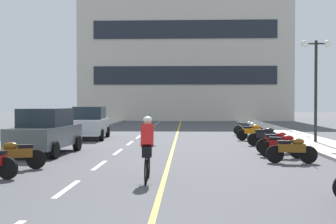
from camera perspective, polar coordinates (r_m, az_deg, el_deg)
ground_plane at (r=25.67m, az=0.44°, el=-3.37°), size 140.00×140.00×0.00m
curb_left at (r=29.75m, az=-13.37°, el=-2.65°), size 2.40×72.00×0.12m
curb_right at (r=29.34m, az=14.85°, el=-2.72°), size 2.40×72.00×0.12m
lane_dash_1 at (r=11.14m, az=-12.66°, el=-9.45°), size 0.14×2.20×0.01m
lane_dash_2 at (r=14.99m, az=-8.68°, el=-6.67°), size 0.14×2.20×0.01m
lane_dash_3 at (r=18.90m, az=-6.36°, el=-5.02°), size 0.14×2.20×0.01m
lane_dash_4 at (r=22.84m, az=-4.84°, el=-3.94°), size 0.14×2.20×0.01m
lane_dash_5 at (r=26.80m, az=-3.77°, el=-3.17°), size 0.14×2.20×0.01m
lane_dash_6 at (r=30.77m, az=-2.98°, el=-2.60°), size 0.14×2.20×0.01m
lane_dash_7 at (r=34.75m, az=-2.37°, el=-2.16°), size 0.14×2.20×0.01m
lane_dash_8 at (r=38.73m, az=-1.88°, el=-1.81°), size 0.14×2.20×0.01m
lane_dash_9 at (r=42.72m, az=-1.49°, el=-1.52°), size 0.14×2.20×0.01m
lane_dash_10 at (r=46.71m, az=-1.16°, el=-1.29°), size 0.14×2.20×0.01m
lane_dash_11 at (r=50.70m, az=-0.89°, el=-1.09°), size 0.14×2.20×0.01m
centre_line_yellow at (r=28.65m, az=1.14°, el=-2.88°), size 0.12×66.00×0.01m
office_building at (r=54.57m, az=2.14°, el=7.90°), size 24.01×9.37×16.79m
street_lamp_mid at (r=23.26m, az=18.24°, el=5.42°), size 1.46×0.36×4.99m
parked_car_near at (r=18.45m, az=-15.23°, el=-2.37°), size 2.11×4.29×1.82m
parked_car_mid at (r=25.78m, az=-9.89°, el=-1.33°), size 2.12×4.29×1.82m
motorcycle_3 at (r=14.52m, az=-18.61°, el=-5.11°), size 1.63×0.81×0.92m
motorcycle_4 at (r=15.78m, az=15.43°, el=-4.59°), size 1.70×0.60×0.92m
motorcycle_5 at (r=17.22m, az=14.29°, el=-4.10°), size 1.65×0.77×0.92m
motorcycle_6 at (r=18.66m, az=13.62°, el=-3.68°), size 1.69×0.61×0.92m
motorcycle_7 at (r=21.80m, az=12.23°, el=-2.97°), size 1.70×0.60×0.92m
motorcycle_8 at (r=24.70m, az=10.64°, el=-2.47°), size 1.70×0.60×0.92m
motorcycle_9 at (r=27.29m, az=10.33°, el=-2.12°), size 1.70×0.60×0.92m
motorcycle_10 at (r=28.77m, az=9.97°, el=-1.95°), size 1.69×0.61×0.92m
cyclist_rider at (r=11.77m, az=-2.65°, el=-4.49°), size 0.42×1.77×1.71m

